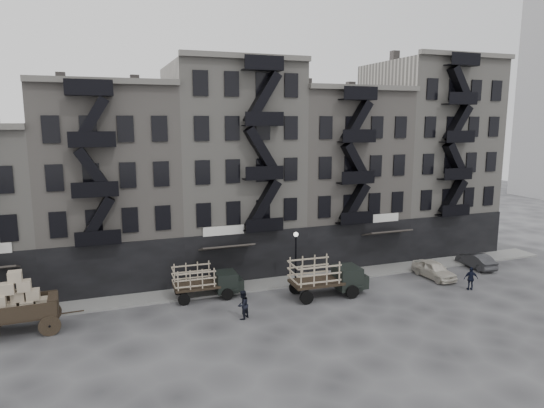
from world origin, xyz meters
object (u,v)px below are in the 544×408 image
object	(u,v)px
stake_truck_east	(326,274)
pedestrian_mid	(243,305)
wagon	(16,299)
policeman	(471,279)
car_far	(476,261)
car_east	(434,270)
stake_truck_west	(206,279)

from	to	relation	value
stake_truck_east	pedestrian_mid	xyz separation A→B (m)	(-6.88, -1.89, -0.68)
pedestrian_mid	wagon	bearing A→B (deg)	-49.26
stake_truck_east	policeman	bearing A→B (deg)	-11.95
car_far	pedestrian_mid	distance (m)	22.34
car_east	car_far	world-z (taller)	car_east
stake_truck_west	pedestrian_mid	distance (m)	4.72
stake_truck_east	pedestrian_mid	size ratio (longest dim) A/B	3.04
stake_truck_east	stake_truck_west	bearing A→B (deg)	164.25
car_far	wagon	bearing A→B (deg)	6.19
car_east	pedestrian_mid	world-z (taller)	pedestrian_mid
car_far	stake_truck_east	bearing A→B (deg)	10.86
wagon	pedestrian_mid	xyz separation A→B (m)	(13.19, -2.57, -1.21)
pedestrian_mid	policeman	distance (m)	17.64
car_far	pedestrian_mid	size ratio (longest dim) A/B	2.08
policeman	car_far	bearing A→B (deg)	-114.71
policeman	stake_truck_east	bearing A→B (deg)	7.88
pedestrian_mid	stake_truck_west	bearing A→B (deg)	-110.81
stake_truck_east	wagon	bearing A→B (deg)	179.66
wagon	stake_truck_west	distance (m)	11.97
wagon	policeman	xyz separation A→B (m)	(30.82, -3.27, -1.27)
stake_truck_west	pedestrian_mid	bearing A→B (deg)	-71.37
stake_truck_east	car_east	distance (m)	10.04
wagon	stake_truck_east	bearing A→B (deg)	-4.27
wagon	car_east	xyz separation A→B (m)	(30.04, -0.02, -1.46)
stake_truck_west	car_far	distance (m)	23.49
wagon	pedestrian_mid	world-z (taller)	wagon
stake_truck_west	car_far	bearing A→B (deg)	-1.04
stake_truck_east	policeman	distance (m)	11.08
wagon	pedestrian_mid	bearing A→B (deg)	-13.36
policeman	wagon	bearing A→B (deg)	15.37
pedestrian_mid	car_far	bearing A→B (deg)	150.94
stake_truck_west	car_east	world-z (taller)	stake_truck_west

